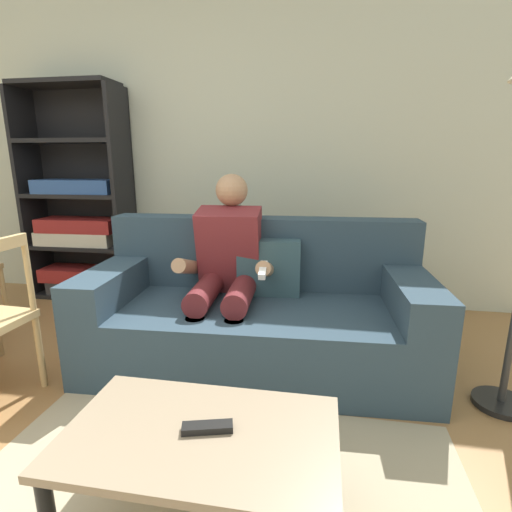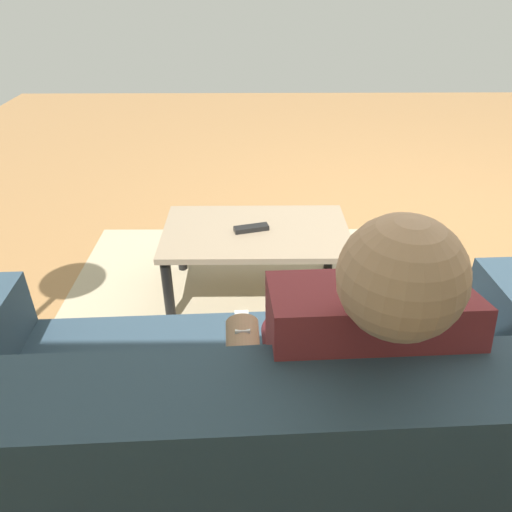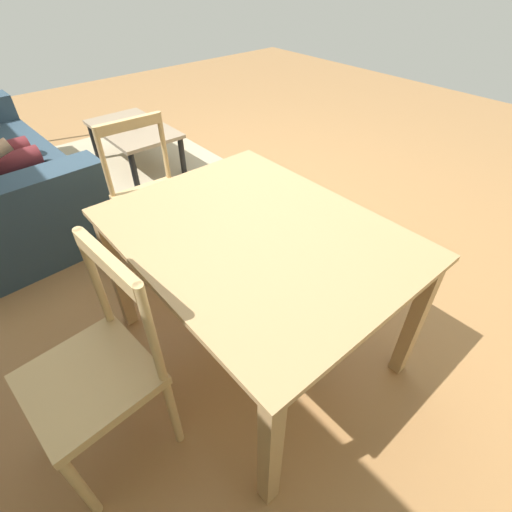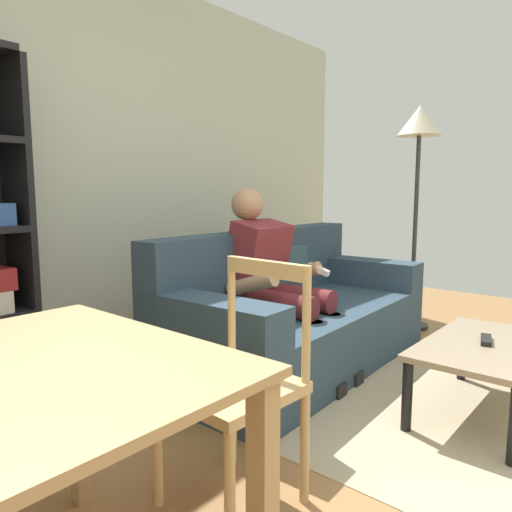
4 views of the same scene
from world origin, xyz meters
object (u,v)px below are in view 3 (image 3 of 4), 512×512
Objects in this scene: dining_chair_facing_couch at (154,199)px; dining_chair_near_wall at (97,374)px; dining_table at (256,251)px; coffee_table at (133,133)px; tv_remote at (130,125)px.

dining_chair_near_wall is at bearing 141.64° from dining_chair_facing_couch.
dining_table is 0.98m from dining_chair_facing_couch.
coffee_table is 0.07m from tv_remote.
dining_chair_facing_couch is (-1.35, 0.50, 0.05)m from tv_remote.
dining_chair_near_wall is at bearing 46.41° from tv_remote.
dining_table is at bearing -90.17° from dining_chair_near_wall.
coffee_table is 0.73× the size of dining_table.
dining_table is 1.42× the size of dining_chair_facing_couch.
dining_table is (-2.32, 0.50, 0.24)m from tv_remote.
coffee_table is 2.37m from dining_table.
tv_remote is 0.19× the size of dining_chair_facing_couch.
dining_chair_near_wall is (0.00, 0.76, -0.18)m from dining_table.
tv_remote reaches higher than coffee_table.
tv_remote is (0.02, 0.01, 0.06)m from coffee_table.
dining_chair_facing_couch is at bearing 159.28° from coffee_table.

